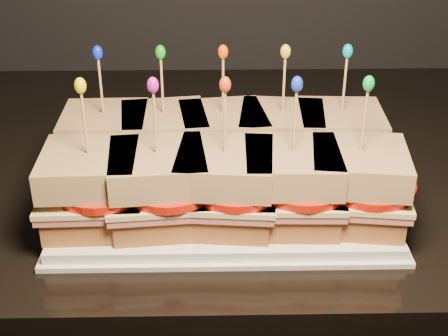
{
  "coord_description": "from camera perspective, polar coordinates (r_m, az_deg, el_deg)",
  "views": [
    {
      "loc": [
        -0.35,
        0.85,
        1.34
      ],
      "look_at": [
        -0.34,
        1.49,
        1.0
      ],
      "focal_mm": 50.0,
      "sensor_mm": 36.0,
      "label": 1
    }
  ],
  "objects": [
    {
      "name": "granite_slab",
      "position": [
        0.91,
        7.91,
        0.89
      ],
      "size": [
        2.61,
        0.71,
        0.03
      ],
      "primitive_type": "cube",
      "color": "black",
      "rests_on": "cabinet"
    },
    {
      "name": "platter",
      "position": [
        0.75,
        0.0,
        -3.12
      ],
      "size": [
        0.38,
        0.23,
        0.02
      ],
      "primitive_type": "cube",
      "color": "white",
      "rests_on": "granite_slab"
    },
    {
      "name": "platter_rim",
      "position": [
        0.75,
        0.0,
        -3.52
      ],
      "size": [
        0.39,
        0.25,
        0.01
      ],
      "primitive_type": "cube",
      "color": "white",
      "rests_on": "granite_slab"
    },
    {
      "name": "sandwich_0_bread_bot",
      "position": [
        0.79,
        -10.51,
        0.22
      ],
      "size": [
        0.1,
        0.1,
        0.03
      ],
      "primitive_type": "cube",
      "rotation": [
        0.0,
        0.0,
        0.02
      ],
      "color": "brown",
      "rests_on": "platter"
    },
    {
      "name": "sandwich_0_ham",
      "position": [
        0.78,
        -10.62,
        1.36
      ],
      "size": [
        0.11,
        0.11,
        0.01
      ],
      "primitive_type": "cube",
      "rotation": [
        0.0,
        0.0,
        0.02
      ],
      "color": "#CB7263",
      "rests_on": "sandwich_0_bread_bot"
    },
    {
      "name": "sandwich_0_cheese",
      "position": [
        0.78,
        -10.66,
        1.82
      ],
      "size": [
        0.11,
        0.11,
        0.01
      ],
      "primitive_type": "cube",
      "rotation": [
        0.0,
        0.0,
        0.02
      ],
      "color": "beige",
      "rests_on": "sandwich_0_ham"
    },
    {
      "name": "sandwich_0_tomato",
      "position": [
        0.77,
        -9.89,
        2.14
      ],
      "size": [
        0.1,
        0.1,
        0.01
      ],
      "primitive_type": "cylinder",
      "color": "red",
      "rests_on": "sandwich_0_cheese"
    },
    {
      "name": "sandwich_0_bread_top",
      "position": [
        0.77,
        -10.85,
        3.76
      ],
      "size": [
        0.1,
        0.1,
        0.03
      ],
      "primitive_type": "cube",
      "rotation": [
        0.0,
        0.0,
        0.02
      ],
      "color": "brown",
      "rests_on": "sandwich_0_tomato"
    },
    {
      "name": "sandwich_0_pick",
      "position": [
        0.75,
        -11.17,
        7.03
      ],
      "size": [
        0.0,
        0.0,
        0.09
      ],
      "primitive_type": "cylinder",
      "color": "tan",
      "rests_on": "sandwich_0_bread_top"
    },
    {
      "name": "sandwich_0_frill",
      "position": [
        0.74,
        -11.49,
        10.3
      ],
      "size": [
        0.01,
        0.01,
        0.02
      ],
      "primitive_type": "ellipsoid",
      "color": "#0C25E4",
      "rests_on": "sandwich_0_pick"
    },
    {
      "name": "sandwich_1_bread_bot",
      "position": [
        0.78,
        -5.33,
        0.28
      ],
      "size": [
        0.11,
        0.11,
        0.03
      ],
      "primitive_type": "cube",
      "rotation": [
        0.0,
        0.0,
        0.13
      ],
      "color": "brown",
      "rests_on": "platter"
    },
    {
      "name": "sandwich_1_ham",
      "position": [
        0.78,
        -5.39,
        1.43
      ],
      "size": [
        0.12,
        0.12,
        0.01
      ],
      "primitive_type": "cube",
      "rotation": [
        0.0,
        0.0,
        0.13
      ],
      "color": "#CB7263",
      "rests_on": "sandwich_1_bread_bot"
    },
    {
      "name": "sandwich_1_cheese",
      "position": [
        0.77,
        -5.41,
        1.89
      ],
      "size": [
        0.12,
        0.12,
        0.01
      ],
      "primitive_type": "cube",
      "rotation": [
        0.0,
        0.0,
        0.13
      ],
      "color": "beige",
      "rests_on": "sandwich_1_ham"
    },
    {
      "name": "sandwich_1_tomato",
      "position": [
        0.76,
        -4.56,
        2.21
      ],
      "size": [
        0.1,
        0.1,
        0.01
      ],
      "primitive_type": "cylinder",
      "color": "red",
      "rests_on": "sandwich_1_cheese"
    },
    {
      "name": "sandwich_1_bread_top",
      "position": [
        0.76,
        -5.51,
        3.86
      ],
      "size": [
        0.11,
        0.11,
        0.03
      ],
      "primitive_type": "cube",
      "rotation": [
        0.0,
        0.0,
        0.13
      ],
      "color": "brown",
      "rests_on": "sandwich_1_tomato"
    },
    {
      "name": "sandwich_1_pick",
      "position": [
        0.74,
        -5.67,
        7.17
      ],
      "size": [
        0.0,
        0.0,
        0.09
      ],
      "primitive_type": "cylinder",
      "color": "tan",
      "rests_on": "sandwich_1_bread_top"
    },
    {
      "name": "sandwich_1_frill",
      "position": [
        0.73,
        -5.84,
        10.49
      ],
      "size": [
        0.01,
        0.01,
        0.02
      ],
      "primitive_type": "ellipsoid",
      "color": "#13A913",
      "rests_on": "sandwich_1_pick"
    },
    {
      "name": "sandwich_2_bread_bot",
      "position": [
        0.78,
        -0.08,
        0.33
      ],
      "size": [
        0.11,
        0.11,
        0.03
      ],
      "primitive_type": "cube",
      "rotation": [
        0.0,
        0.0,
        0.13
      ],
      "color": "brown",
      "rests_on": "platter"
    },
    {
      "name": "sandwich_2_ham",
      "position": [
        0.77,
        -0.08,
        1.48
      ],
      "size": [
        0.12,
        0.12,
        0.01
      ],
      "primitive_type": "cube",
      "rotation": [
        0.0,
        0.0,
        0.13
      ],
      "color": "#CB7263",
      "rests_on": "sandwich_2_bread_bot"
    },
    {
      "name": "sandwich_2_cheese",
      "position": [
        0.77,
        -0.08,
        1.95
      ],
      "size": [
        0.12,
        0.12,
        0.01
      ],
      "primitive_type": "cube",
      "rotation": [
        0.0,
        0.0,
        0.13
      ],
      "color": "beige",
      "rests_on": "sandwich_2_ham"
    },
    {
      "name": "sandwich_2_tomato",
      "position": [
        0.76,
        0.83,
        2.27
      ],
      "size": [
        0.1,
        0.1,
        0.01
      ],
      "primitive_type": "cylinder",
      "color": "red",
      "rests_on": "sandwich_2_cheese"
    },
    {
      "name": "sandwich_2_bread_top",
      "position": [
        0.76,
        -0.08,
        3.92
      ],
      "size": [
        0.11,
        0.11,
        0.03
      ],
      "primitive_type": "cube",
      "rotation": [
        0.0,
        0.0,
        0.13
      ],
      "color": "brown",
      "rests_on": "sandwich_2_tomato"
    },
    {
      "name": "sandwich_2_pick",
      "position": [
        0.74,
        -0.08,
        7.25
      ],
      "size": [
        0.0,
        0.0,
        0.09
      ],
      "primitive_type": "cylinder",
      "color": "tan",
      "rests_on": "sandwich_2_bread_top"
    },
    {
      "name": "sandwich_2_frill",
      "position": [
        0.73,
        -0.09,
        10.57
      ],
      "size": [
        0.01,
        0.01,
        0.02
      ],
      "primitive_type": "ellipsoid",
      "color": "#FA4E01",
      "rests_on": "sandwich_2_pick"
    },
    {
      "name": "sandwich_3_bread_bot",
      "position": [
        0.79,
        5.16,
        0.37
      ],
      "size": [
        0.11,
        0.11,
        0.03
      ],
      "primitive_type": "cube",
      "rotation": [
        0.0,
        0.0,
        -0.11
      ],
      "color": "brown",
      "rests_on": "platter"
    },
    {
      "name": "sandwich_3_ham",
      "position": [
        0.78,
        5.21,
        1.52
      ],
      "size": [
        0.12,
        0.12,
        0.01
      ],
      "primitive_type": "cube",
      "rotation": [
        0.0,
        0.0,
        -0.11
      ],
      "color": "#CB7263",
      "rests_on": "sandwich_3_bread_bot"
    },
    {
      "name": "sandwich_3_cheese",
      "position": [
        0.77,
        5.23,
        1.99
      ],
      "size": [
        0.12,
        0.12,
        0.01
      ],
      "primitive_type": "cube",
      "rotation": [
        0.0,
        0.0,
        -0.11
      ],
      "color": "beige",
      "rests_on": "sandwich_3_ham"
    },
    {
      "name": "sandwich_3_tomato",
      "position": [
        0.77,
        6.19,
        2.3
      ],
      "size": [
        0.1,
        0.1,
        0.01
      ],
      "primitive_type": "cylinder",
      "color": "red",
      "rests_on": "sandwich_3_cheese"
    },
    {
      "name": "sandwich_3_bread_top",
      "position": [
        0.76,
        5.33,
        3.95
      ],
      "size": [
        0.11,
        0.11,
        0.03
      ],
      "primitive_type": "cube",
      "rotation": [
        0.0,
        0.0,
        -0.11
      ],
      "color": "brown",
      "rests_on": "sandwich_3_tomato"
    },
    {
      "name": "sandwich_3_pick",
      "position": [
        0.74,
        5.48,
        7.25
      ],
      "size": [
        0.0,
        0.0,
        0.09
      ],
      "primitive_type": "cylinder",
      "color": "tan",
      "rests_on": "sandwich_3_bread_top"
    },
    {
      "name": "sandwich_3_frill",
      "position": [
        0.73,
        5.65,
        10.56
      ],
      "size": [
        0.01,
        0.01,
        0.02
      ],
      "primitive_type": "ellipsoid",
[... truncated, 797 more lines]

